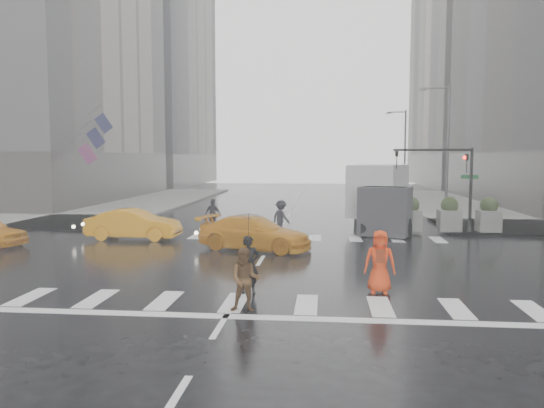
# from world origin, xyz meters

# --- Properties ---
(ground) EXTENTS (120.00, 120.00, 0.00)m
(ground) POSITION_xyz_m (0.00, 0.00, 0.00)
(ground) COLOR black
(ground) RESTS_ON ground
(sidewalk_nw) EXTENTS (35.00, 35.00, 0.15)m
(sidewalk_nw) POSITION_xyz_m (-19.50, 17.50, 0.07)
(sidewalk_nw) COLOR slate
(sidewalk_nw) RESTS_ON ground
(building_nw_far) EXTENTS (26.05, 26.05, 44.00)m
(building_nw_far) POSITION_xyz_m (-29.00, 56.00, 20.19)
(building_nw_far) COLOR slate
(building_nw_far) RESTS_ON ground
(building_ne_far) EXTENTS (26.05, 26.05, 36.00)m
(building_ne_far) POSITION_xyz_m (29.00, 56.00, 16.27)
(building_ne_far) COLOR #A29B8D
(building_ne_far) RESTS_ON ground
(road_markings) EXTENTS (18.00, 48.00, 0.01)m
(road_markings) POSITION_xyz_m (0.00, 0.00, 0.01)
(road_markings) COLOR silver
(road_markings) RESTS_ON ground
(traffic_signal_pole) EXTENTS (4.45, 0.42, 4.50)m
(traffic_signal_pole) POSITION_xyz_m (9.01, 8.01, 3.22)
(traffic_signal_pole) COLOR black
(traffic_signal_pole) RESTS_ON ground
(street_lamp_near) EXTENTS (2.15, 0.22, 9.00)m
(street_lamp_near) POSITION_xyz_m (10.87, 18.00, 4.95)
(street_lamp_near) COLOR #59595B
(street_lamp_near) RESTS_ON ground
(street_lamp_far) EXTENTS (2.15, 0.22, 9.00)m
(street_lamp_far) POSITION_xyz_m (10.87, 38.00, 4.95)
(street_lamp_far) COLOR #59595B
(street_lamp_far) RESTS_ON ground
(planter_west) EXTENTS (1.10, 1.10, 1.80)m
(planter_west) POSITION_xyz_m (7.00, 8.20, 0.98)
(planter_west) COLOR slate
(planter_west) RESTS_ON ground
(planter_mid) EXTENTS (1.10, 1.10, 1.80)m
(planter_mid) POSITION_xyz_m (9.00, 8.20, 0.98)
(planter_mid) COLOR slate
(planter_mid) RESTS_ON ground
(planter_east) EXTENTS (1.10, 1.10, 1.80)m
(planter_east) POSITION_xyz_m (11.00, 8.20, 0.98)
(planter_east) COLOR slate
(planter_east) RESTS_ON ground
(flag_cluster) EXTENTS (2.87, 3.06, 4.69)m
(flag_cluster) POSITION_xyz_m (-15.08, 18.50, 5.64)
(flag_cluster) COLOR #59595B
(flag_cluster) RESTS_ON ground
(pedestrian_black) EXTENTS (1.21, 1.22, 2.43)m
(pedestrian_black) POSITION_xyz_m (0.26, -5.00, 1.59)
(pedestrian_black) COLOR black
(pedestrian_black) RESTS_ON ground
(pedestrian_brown) EXTENTS (0.86, 0.69, 1.68)m
(pedestrian_brown) POSITION_xyz_m (0.43, -6.80, 0.84)
(pedestrian_brown) COLOR #4F341C
(pedestrian_brown) RESTS_ON ground
(pedestrian_orange) EXTENTS (0.97, 0.67, 1.88)m
(pedestrian_orange) POSITION_xyz_m (4.12, -4.52, 0.95)
(pedestrian_orange) COLOR #EE3C10
(pedestrian_orange) RESTS_ON ground
(pedestrian_far_a) EXTENTS (1.19, 0.96, 1.75)m
(pedestrian_far_a) POSITION_xyz_m (-3.59, 8.00, 0.88)
(pedestrian_far_a) COLOR black
(pedestrian_far_a) RESTS_ON ground
(pedestrian_far_b) EXTENTS (1.28, 1.24, 1.77)m
(pedestrian_far_b) POSITION_xyz_m (0.20, 7.19, 0.89)
(pedestrian_far_b) COLOR black
(pedestrian_far_b) RESTS_ON ground
(taxi_mid) EXTENTS (4.52, 1.59, 1.49)m
(taxi_mid) POSITION_xyz_m (-6.84, 4.70, 0.74)
(taxi_mid) COLOR orange
(taxi_mid) RESTS_ON ground
(taxi_rear) EXTENTS (4.84, 3.23, 1.46)m
(taxi_rear) POSITION_xyz_m (-0.55, 2.41, 0.73)
(taxi_rear) COLOR orange
(taxi_rear) RESTS_ON ground
(box_truck) EXTENTS (2.53, 6.76, 3.59)m
(box_truck) POSITION_xyz_m (5.52, 9.23, 1.92)
(box_truck) COLOR silver
(box_truck) RESTS_ON ground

